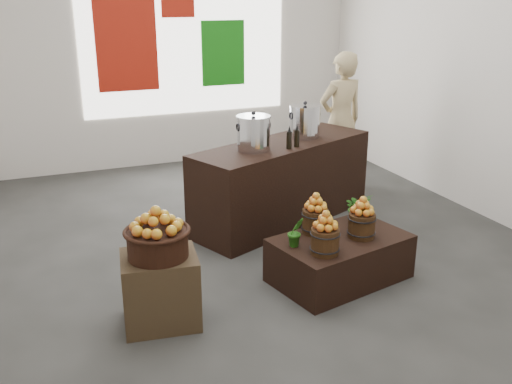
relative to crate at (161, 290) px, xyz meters
name	(u,v)px	position (x,y,z in m)	size (l,w,h in m)	color
ground	(250,246)	(1.23, 1.13, -0.30)	(7.00, 7.00, 0.00)	#3C3C39
back_wall	(166,35)	(1.23, 4.63, 1.70)	(6.00, 0.04, 4.00)	silver
back_opening	(185,34)	(1.53, 4.61, 1.70)	(3.20, 0.02, 2.40)	white
deco_red_left	(126,43)	(0.63, 4.60, 1.60)	(0.90, 0.04, 1.40)	#9C190C
deco_green_right	(223,53)	(2.13, 4.60, 1.40)	(0.70, 0.04, 1.00)	#126B10
deco_red_upper	(177,0)	(1.43, 4.60, 2.20)	(0.50, 0.04, 0.50)	#9C190C
crate	(161,290)	(0.00, 0.00, 0.00)	(0.61, 0.50, 0.61)	#4A3A22
wicker_basket	(158,244)	(0.00, 0.00, 0.41)	(0.48, 0.48, 0.22)	black
apples_in_basket	(156,219)	(0.00, 0.00, 0.62)	(0.38, 0.38, 0.20)	#AB051B
display_table	(340,258)	(1.75, 0.12, -0.09)	(1.25, 0.77, 0.43)	black
apple_bucket_front_left	(325,241)	(1.44, -0.13, 0.24)	(0.25, 0.25, 0.23)	#39230F
apples_in_bucket_front_left	(326,220)	(1.44, -0.13, 0.44)	(0.19, 0.19, 0.17)	#AB051B
apple_bucket_front_right	(362,225)	(1.93, 0.06, 0.24)	(0.25, 0.25, 0.23)	#39230F
apples_in_bucket_front_right	(363,205)	(1.93, 0.06, 0.44)	(0.19, 0.19, 0.17)	#AB051B
apple_bucket_rear	(315,221)	(1.58, 0.32, 0.24)	(0.25, 0.25, 0.23)	#39230F
apples_in_bucket_rear	(316,202)	(1.58, 0.32, 0.44)	(0.19, 0.19, 0.17)	#AB051B
herb_garnish_right	(357,207)	(2.10, 0.42, 0.28)	(0.26, 0.23, 0.29)	#1F5912
herb_garnish_left	(296,232)	(1.27, 0.11, 0.27)	(0.15, 0.12, 0.28)	#1F5912
counter	(282,182)	(1.86, 1.70, 0.18)	(2.35, 0.75, 0.96)	black
stock_pot_left	(253,134)	(1.42, 1.51, 0.84)	(0.36, 0.36, 0.36)	silver
stock_pot_center	(305,122)	(2.21, 1.85, 0.84)	(0.36, 0.36, 0.36)	silver
oil_cruets	(299,135)	(1.96, 1.48, 0.79)	(0.17, 0.06, 0.27)	black
shopper	(341,120)	(3.16, 2.62, 0.63)	(0.68, 0.45, 1.87)	tan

